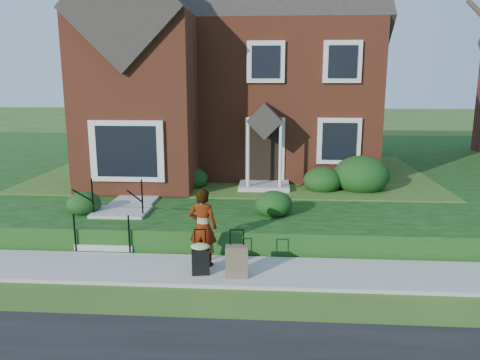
# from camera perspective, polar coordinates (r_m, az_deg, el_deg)

# --- Properties ---
(ground) EXTENTS (120.00, 120.00, 0.00)m
(ground) POSITION_cam_1_polar(r_m,az_deg,el_deg) (10.26, -4.56, -11.14)
(ground) COLOR #2D5119
(ground) RESTS_ON ground
(sidewalk) EXTENTS (60.00, 1.60, 0.08)m
(sidewalk) POSITION_cam_1_polar(r_m,az_deg,el_deg) (10.24, -4.56, -10.93)
(sidewalk) COLOR #9E9B93
(sidewalk) RESTS_ON ground
(terrace) EXTENTS (44.00, 20.00, 0.60)m
(terrace) POSITION_cam_1_polar(r_m,az_deg,el_deg) (20.72, 11.02, 1.46)
(terrace) COLOR #10350E
(terrace) RESTS_ON ground
(walkway) EXTENTS (1.20, 6.00, 0.06)m
(walkway) POSITION_cam_1_polar(r_m,az_deg,el_deg) (15.24, -11.13, -1.07)
(walkway) COLOR #9E9B93
(walkway) RESTS_ON terrace
(main_house) EXTENTS (10.40, 10.20, 9.40)m
(main_house) POSITION_cam_1_polar(r_m,az_deg,el_deg) (19.04, -1.03, 15.77)
(main_house) COLOR brown
(main_house) RESTS_ON terrace
(front_steps) EXTENTS (1.40, 2.02, 1.50)m
(front_steps) POSITION_cam_1_polar(r_m,az_deg,el_deg) (12.37, -14.88, -5.08)
(front_steps) COLOR #9E9B93
(front_steps) RESTS_ON ground
(foundation_shrubs) EXTENTS (10.04, 4.48, 1.23)m
(foundation_shrubs) POSITION_cam_1_polar(r_m,az_deg,el_deg) (14.63, 2.31, 0.52)
(foundation_shrubs) COLOR black
(foundation_shrubs) RESTS_ON terrace
(woman) EXTENTS (0.68, 0.50, 1.72)m
(woman) POSITION_cam_1_polar(r_m,az_deg,el_deg) (10.15, -4.56, -5.74)
(woman) COLOR #999999
(woman) RESTS_ON sidewalk
(suitcase_black) EXTENTS (0.45, 0.39, 0.97)m
(suitcase_black) POSITION_cam_1_polar(r_m,az_deg,el_deg) (9.83, -4.84, -9.34)
(suitcase_black) COLOR black
(suitcase_black) RESTS_ON sidewalk
(suitcase_olive) EXTENTS (0.47, 0.28, 1.00)m
(suitcase_olive) POSITION_cam_1_polar(r_m,az_deg,el_deg) (9.70, -0.40, -9.87)
(suitcase_olive) COLOR brown
(suitcase_olive) RESTS_ON sidewalk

